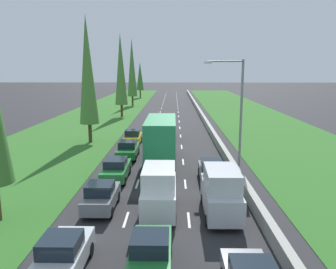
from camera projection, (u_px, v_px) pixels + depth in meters
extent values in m
plane|color=#28282B|center=(169.00, 114.00, 63.07)|extent=(300.00, 300.00, 0.00)
cube|color=#2D6623|center=(101.00, 114.00, 63.28)|extent=(14.00, 140.00, 0.04)
cube|color=#2D6623|center=(247.00, 114.00, 62.82)|extent=(14.00, 140.00, 0.04)
cube|color=#9E9B93|center=(200.00, 112.00, 62.89)|extent=(0.44, 120.00, 0.85)
cube|color=white|center=(126.00, 219.00, 18.93)|extent=(0.14, 2.00, 0.01)
cube|color=white|center=(137.00, 184.00, 24.82)|extent=(0.14, 2.00, 0.01)
cube|color=white|center=(144.00, 162.00, 30.71)|extent=(0.14, 2.00, 0.01)
cube|color=white|center=(149.00, 147.00, 36.60)|extent=(0.14, 2.00, 0.01)
cube|color=white|center=(153.00, 136.00, 42.49)|extent=(0.14, 2.00, 0.01)
cube|color=white|center=(155.00, 128.00, 48.38)|extent=(0.14, 2.00, 0.01)
cube|color=white|center=(157.00, 121.00, 54.27)|extent=(0.14, 2.00, 0.01)
cube|color=white|center=(159.00, 116.00, 60.16)|extent=(0.14, 2.00, 0.01)
cube|color=white|center=(160.00, 112.00, 66.05)|extent=(0.14, 2.00, 0.01)
cube|color=white|center=(161.00, 109.00, 71.94)|extent=(0.14, 2.00, 0.01)
cube|color=white|center=(162.00, 106.00, 77.83)|extent=(0.14, 2.00, 0.01)
cube|color=white|center=(163.00, 103.00, 83.72)|extent=(0.14, 2.00, 0.01)
cube|color=white|center=(164.00, 101.00, 89.61)|extent=(0.14, 2.00, 0.01)
cube|color=white|center=(164.00, 99.00, 95.50)|extent=(0.14, 2.00, 0.01)
cube|color=white|center=(165.00, 97.00, 101.39)|extent=(0.14, 2.00, 0.01)
cube|color=white|center=(166.00, 95.00, 107.28)|extent=(0.14, 2.00, 0.01)
cube|color=white|center=(166.00, 94.00, 113.17)|extent=(0.14, 2.00, 0.01)
cube|color=white|center=(166.00, 93.00, 119.06)|extent=(0.14, 2.00, 0.01)
cube|color=white|center=(189.00, 220.00, 18.87)|extent=(0.14, 2.00, 0.01)
cube|color=white|center=(185.00, 184.00, 24.76)|extent=(0.14, 2.00, 0.01)
cube|color=white|center=(183.00, 162.00, 30.65)|extent=(0.14, 2.00, 0.01)
cube|color=white|center=(182.00, 147.00, 36.54)|extent=(0.14, 2.00, 0.01)
cube|color=white|center=(181.00, 136.00, 42.43)|extent=(0.14, 2.00, 0.01)
cube|color=white|center=(180.00, 128.00, 48.32)|extent=(0.14, 2.00, 0.01)
cube|color=white|center=(179.00, 121.00, 54.21)|extent=(0.14, 2.00, 0.01)
cube|color=white|center=(179.00, 116.00, 60.10)|extent=(0.14, 2.00, 0.01)
cube|color=white|center=(178.00, 112.00, 65.99)|extent=(0.14, 2.00, 0.01)
cube|color=white|center=(178.00, 109.00, 71.88)|extent=(0.14, 2.00, 0.01)
cube|color=white|center=(178.00, 106.00, 77.77)|extent=(0.14, 2.00, 0.01)
cube|color=white|center=(177.00, 103.00, 83.66)|extent=(0.14, 2.00, 0.01)
cube|color=white|center=(177.00, 101.00, 89.55)|extent=(0.14, 2.00, 0.01)
cube|color=white|center=(177.00, 99.00, 95.44)|extent=(0.14, 2.00, 0.01)
cube|color=white|center=(177.00, 97.00, 101.33)|extent=(0.14, 2.00, 0.01)
cube|color=white|center=(177.00, 95.00, 107.22)|extent=(0.14, 2.00, 0.01)
cube|color=white|center=(176.00, 94.00, 113.11)|extent=(0.14, 2.00, 0.01)
cube|color=white|center=(176.00, 93.00, 119.00)|extent=(0.14, 2.00, 0.01)
cube|color=silver|center=(64.00, 256.00, 13.91)|extent=(1.68, 3.90, 0.76)
cube|color=#19232D|center=(60.00, 244.00, 13.49)|extent=(1.52, 1.60, 0.64)
cylinder|color=black|center=(56.00, 249.00, 15.19)|extent=(0.22, 0.64, 0.64)
cylinder|color=black|center=(90.00, 250.00, 15.16)|extent=(0.22, 0.64, 0.64)
cube|color=slate|center=(101.00, 198.00, 20.21)|extent=(1.68, 3.90, 0.76)
cube|color=#19232D|center=(100.00, 189.00, 19.78)|extent=(1.52, 1.60, 0.64)
cylinder|color=black|center=(94.00, 196.00, 21.48)|extent=(0.22, 0.64, 0.64)
cylinder|color=black|center=(118.00, 197.00, 21.45)|extent=(0.22, 0.64, 0.64)
cylinder|color=black|center=(84.00, 212.00, 19.10)|extent=(0.22, 0.64, 0.64)
cylinder|color=black|center=(111.00, 213.00, 19.08)|extent=(0.22, 0.64, 0.64)
cube|color=#237A33|center=(116.00, 170.00, 25.75)|extent=(1.76, 4.50, 0.72)
cube|color=#19232D|center=(116.00, 163.00, 25.48)|extent=(1.56, 1.90, 0.60)
cylinder|color=black|center=(109.00, 170.00, 27.20)|extent=(0.22, 0.64, 0.64)
cylinder|color=black|center=(129.00, 170.00, 27.17)|extent=(0.22, 0.64, 0.64)
cylinder|color=black|center=(102.00, 181.00, 24.46)|extent=(0.22, 0.64, 0.64)
cylinder|color=black|center=(124.00, 181.00, 24.43)|extent=(0.22, 0.64, 0.64)
cube|color=#237A33|center=(151.00, 255.00, 14.03)|extent=(1.68, 3.90, 0.76)
cube|color=#19232D|center=(150.00, 243.00, 13.61)|extent=(1.52, 1.60, 0.64)
cylinder|color=black|center=(136.00, 248.00, 15.31)|extent=(0.22, 0.64, 0.64)
cylinder|color=black|center=(169.00, 248.00, 15.28)|extent=(0.22, 0.64, 0.64)
cube|color=#237A33|center=(128.00, 151.00, 32.03)|extent=(1.76, 4.50, 0.72)
cube|color=#19232D|center=(128.00, 144.00, 31.76)|extent=(1.56, 1.90, 0.60)
cylinder|color=black|center=(122.00, 151.00, 33.48)|extent=(0.22, 0.64, 0.64)
cylinder|color=black|center=(138.00, 151.00, 33.46)|extent=(0.22, 0.64, 0.64)
cylinder|color=black|center=(117.00, 158.00, 30.74)|extent=(0.22, 0.64, 0.64)
cylinder|color=black|center=(135.00, 158.00, 30.72)|extent=(0.22, 0.64, 0.64)
cube|color=yellow|center=(133.00, 139.00, 37.47)|extent=(1.68, 3.90, 0.76)
cube|color=#19232D|center=(133.00, 133.00, 37.04)|extent=(1.52, 1.60, 0.64)
cylinder|color=black|center=(128.00, 140.00, 38.74)|extent=(0.22, 0.64, 0.64)
cylinder|color=black|center=(141.00, 140.00, 38.71)|extent=(0.22, 0.64, 0.64)
cylinder|color=black|center=(125.00, 144.00, 36.36)|extent=(0.22, 0.64, 0.64)
cylinder|color=black|center=(139.00, 144.00, 36.34)|extent=(0.22, 0.64, 0.64)
cube|color=silver|center=(221.00, 198.00, 19.37)|extent=(1.90, 4.90, 1.40)
cube|color=silver|center=(222.00, 179.00, 18.84)|extent=(1.80, 3.10, 1.10)
cylinder|color=black|center=(203.00, 199.00, 21.01)|extent=(0.22, 0.64, 0.64)
cylinder|color=black|center=(231.00, 199.00, 20.98)|extent=(0.22, 0.64, 0.64)
cylinder|color=black|center=(208.00, 221.00, 18.03)|extent=(0.22, 0.64, 0.64)
cylinder|color=black|center=(240.00, 221.00, 18.00)|extent=(0.22, 0.64, 0.64)
cube|color=white|center=(159.00, 196.00, 19.73)|extent=(1.90, 4.90, 1.40)
cube|color=white|center=(159.00, 177.00, 19.20)|extent=(1.80, 3.10, 1.10)
cylinder|color=black|center=(147.00, 197.00, 21.37)|extent=(0.22, 0.64, 0.64)
cylinder|color=black|center=(174.00, 197.00, 21.34)|extent=(0.22, 0.64, 0.64)
cylinder|color=black|center=(142.00, 218.00, 18.39)|extent=(0.22, 0.64, 0.64)
cylinder|color=black|center=(174.00, 218.00, 18.36)|extent=(0.22, 0.64, 0.64)
cube|color=black|center=(161.00, 157.00, 29.93)|extent=(2.20, 9.40, 0.56)
cube|color=silver|center=(163.00, 133.00, 33.18)|extent=(2.40, 2.20, 2.50)
cube|color=#1E7F47|center=(161.00, 138.00, 28.49)|extent=(2.44, 7.20, 3.30)
cylinder|color=black|center=(151.00, 151.00, 33.25)|extent=(0.22, 0.64, 0.64)
cylinder|color=black|center=(174.00, 151.00, 33.21)|extent=(0.22, 0.64, 0.64)
cylinder|color=black|center=(147.00, 167.00, 27.87)|extent=(0.22, 0.64, 0.64)
cylinder|color=black|center=(174.00, 167.00, 27.83)|extent=(0.22, 0.64, 0.64)
cylinder|color=black|center=(146.00, 171.00, 26.81)|extent=(0.22, 0.64, 0.64)
cylinder|color=black|center=(174.00, 171.00, 26.77)|extent=(0.22, 0.64, 0.64)
cube|color=#237A33|center=(166.00, 131.00, 40.26)|extent=(1.90, 4.90, 1.40)
cube|color=#237A33|center=(166.00, 121.00, 39.73)|extent=(1.80, 3.10, 1.10)
cylinder|color=black|center=(160.00, 134.00, 41.90)|extent=(0.22, 0.64, 0.64)
cylinder|color=black|center=(174.00, 134.00, 41.87)|extent=(0.22, 0.64, 0.64)
cylinder|color=black|center=(159.00, 139.00, 38.91)|extent=(0.22, 0.64, 0.64)
cylinder|color=black|center=(174.00, 139.00, 38.88)|extent=(0.22, 0.64, 0.64)
cube|color=slate|center=(211.00, 172.00, 25.26)|extent=(1.68, 3.90, 0.76)
cube|color=#19232D|center=(212.00, 164.00, 24.83)|extent=(1.52, 1.60, 0.64)
cylinder|color=black|center=(200.00, 172.00, 26.53)|extent=(0.22, 0.64, 0.64)
cylinder|color=black|center=(219.00, 172.00, 26.51)|extent=(0.22, 0.64, 0.64)
cylinder|color=black|center=(202.00, 182.00, 24.16)|extent=(0.22, 0.64, 0.64)
cylinder|color=black|center=(224.00, 182.00, 24.13)|extent=(0.22, 0.64, 0.64)
cylinder|color=#4C3823|center=(90.00, 133.00, 38.60)|extent=(0.41, 0.41, 2.20)
cone|color=#4C7F38|center=(87.00, 70.00, 37.26)|extent=(2.15, 2.15, 11.89)
cylinder|color=#4C3823|center=(122.00, 111.00, 59.00)|extent=(0.41, 0.41, 2.20)
cone|color=#4C7F38|center=(121.00, 69.00, 57.65)|extent=(2.15, 2.15, 11.99)
cylinder|color=#4C3823|center=(133.00, 101.00, 76.96)|extent=(0.41, 0.41, 2.20)
cone|color=#4C7F38|center=(132.00, 68.00, 75.54)|extent=(2.17, 2.17, 12.69)
cylinder|color=#4C3823|center=(140.00, 94.00, 98.48)|extent=(0.39, 0.39, 2.20)
cone|color=#3D752D|center=(140.00, 76.00, 97.51)|extent=(2.06, 2.06, 8.06)
cylinder|color=gray|center=(241.00, 115.00, 28.00)|extent=(0.20, 0.20, 9.00)
cylinder|color=gray|center=(226.00, 61.00, 27.20)|extent=(2.80, 0.12, 0.12)
cube|color=silver|center=(208.00, 63.00, 27.24)|extent=(0.60, 0.28, 0.20)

